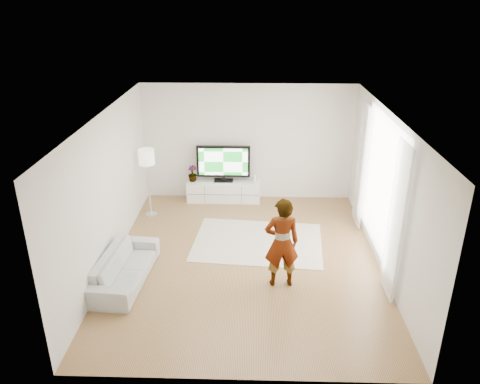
{
  "coord_description": "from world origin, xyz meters",
  "views": [
    {
      "loc": [
        0.13,
        -7.68,
        4.71
      ],
      "look_at": [
        -0.11,
        0.4,
        1.24
      ],
      "focal_mm": 35.0,
      "sensor_mm": 36.0,
      "label": 1
    }
  ],
  "objects_px": {
    "rug": "(258,242)",
    "player": "(282,243)",
    "media_console": "(224,191)",
    "television": "(223,162)",
    "sofa": "(125,267)",
    "floor_lamp": "(147,160)"
  },
  "relations": [
    {
      "from": "rug",
      "to": "player",
      "type": "distance_m",
      "value": 1.73
    },
    {
      "from": "player",
      "to": "sofa",
      "type": "xyz_separation_m",
      "value": [
        -2.72,
        0.03,
        -0.55
      ]
    },
    {
      "from": "television",
      "to": "floor_lamp",
      "type": "distance_m",
      "value": 1.88
    },
    {
      "from": "media_console",
      "to": "rug",
      "type": "distance_m",
      "value": 2.24
    },
    {
      "from": "rug",
      "to": "sofa",
      "type": "height_order",
      "value": "sofa"
    },
    {
      "from": "media_console",
      "to": "television",
      "type": "relative_size",
      "value": 1.38
    },
    {
      "from": "sofa",
      "to": "floor_lamp",
      "type": "height_order",
      "value": "floor_lamp"
    },
    {
      "from": "media_console",
      "to": "player",
      "type": "height_order",
      "value": "player"
    },
    {
      "from": "player",
      "to": "television",
      "type": "bearing_deg",
      "value": -77.25
    },
    {
      "from": "media_console",
      "to": "television",
      "type": "distance_m",
      "value": 0.73
    },
    {
      "from": "rug",
      "to": "player",
      "type": "bearing_deg",
      "value": -75.51
    },
    {
      "from": "floor_lamp",
      "to": "rug",
      "type": "bearing_deg",
      "value": -26.44
    },
    {
      "from": "media_console",
      "to": "sofa",
      "type": "height_order",
      "value": "sofa"
    },
    {
      "from": "media_console",
      "to": "television",
      "type": "bearing_deg",
      "value": 90.0
    },
    {
      "from": "television",
      "to": "rug",
      "type": "bearing_deg",
      "value": -68.58
    },
    {
      "from": "rug",
      "to": "floor_lamp",
      "type": "distance_m",
      "value": 3.03
    },
    {
      "from": "rug",
      "to": "player",
      "type": "relative_size",
      "value": 1.59
    },
    {
      "from": "television",
      "to": "sofa",
      "type": "bearing_deg",
      "value": -113.13
    },
    {
      "from": "television",
      "to": "rug",
      "type": "distance_m",
      "value": 2.45
    },
    {
      "from": "media_console",
      "to": "sofa",
      "type": "relative_size",
      "value": 0.94
    },
    {
      "from": "media_console",
      "to": "floor_lamp",
      "type": "bearing_deg",
      "value": -152.05
    },
    {
      "from": "player",
      "to": "sofa",
      "type": "height_order",
      "value": "player"
    }
  ]
}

